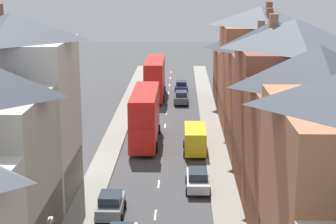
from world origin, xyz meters
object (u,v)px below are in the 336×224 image
object	(u,v)px
double_decker_bus_lead	(155,78)
double_decker_bus_mid_street	(145,116)
car_parked_right_a	(181,97)
car_mid_black	(198,179)
car_near_blue	(181,86)
delivery_van	(195,139)
car_near_silver	(111,204)

from	to	relation	value
double_decker_bus_lead	double_decker_bus_mid_street	xyz separation A→B (m)	(0.00, -21.16, 0.00)
double_decker_bus_mid_street	car_parked_right_a	world-z (taller)	double_decker_bus_mid_street
double_decker_bus_mid_street	car_mid_black	size ratio (longest dim) A/B	2.50
double_decker_bus_mid_street	car_near_blue	distance (m)	25.94
double_decker_bus_mid_street	double_decker_bus_lead	bearing A→B (deg)	90.00
car_parked_right_a	delivery_van	size ratio (longest dim) A/B	0.78
car_parked_right_a	delivery_van	world-z (taller)	delivery_van
car_near_blue	car_parked_right_a	size ratio (longest dim) A/B	0.98
car_near_silver	car_mid_black	xyz separation A→B (m)	(6.20, 5.17, -0.03)
car_near_silver	car_parked_right_a	bearing A→B (deg)	82.08
car_near_silver	car_mid_black	distance (m)	8.07
double_decker_bus_mid_street	delivery_van	distance (m)	5.93
car_near_silver	car_parked_right_a	xyz separation A→B (m)	(4.90, 35.22, 0.01)
double_decker_bus_lead	car_near_silver	size ratio (longest dim) A/B	2.80
double_decker_bus_mid_street	car_near_blue	world-z (taller)	double_decker_bus_mid_street
double_decker_bus_mid_street	car_parked_right_a	size ratio (longest dim) A/B	2.65
double_decker_bus_lead	car_near_blue	distance (m)	6.07
double_decker_bus_mid_street	car_near_blue	bearing A→B (deg)	81.98
car_near_silver	delivery_van	world-z (taller)	delivery_van
car_mid_black	car_parked_right_a	bearing A→B (deg)	92.48
delivery_van	car_parked_right_a	bearing A→B (deg)	93.60
double_decker_bus_lead	delivery_van	distance (m)	24.66
car_near_blue	car_near_silver	size ratio (longest dim) A/B	1.03
double_decker_bus_lead	delivery_van	bearing A→B (deg)	-78.50
double_decker_bus_lead	car_parked_right_a	size ratio (longest dim) A/B	2.65
car_parked_right_a	car_mid_black	world-z (taller)	car_parked_right_a
car_near_blue	car_near_silver	world-z (taller)	car_near_silver
car_near_blue	delivery_van	distance (m)	28.61
car_near_silver	delivery_van	xyz separation A→B (m)	(6.20, 14.59, 0.50)
double_decker_bus_lead	car_mid_black	world-z (taller)	double_decker_bus_lead
car_near_blue	car_parked_right_a	bearing A→B (deg)	-90.00
double_decker_bus_mid_street	car_near_blue	size ratio (longest dim) A/B	2.71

